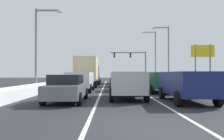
{
  "coord_description": "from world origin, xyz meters",
  "views": [
    {
      "loc": [
        -1.02,
        -6.64,
        1.58
      ],
      "look_at": [
        -0.57,
        34.26,
        2.16
      ],
      "focal_mm": 36.9,
      "sensor_mm": 36.0,
      "label": 1
    }
  ],
  "objects": [
    {
      "name": "street_lamp_right_mid",
      "position": [
        7.11,
        35.46,
        5.48
      ],
      "size": [
        2.66,
        0.36,
        9.29
      ],
      "color": "gray",
      "rests_on": "ground"
    },
    {
      "name": "suv_white_left_lane_second",
      "position": [
        -3.53,
        13.32,
        1.02
      ],
      "size": [
        2.16,
        4.9,
        1.67
      ],
      "color": "silver",
      "rests_on": "ground"
    },
    {
      "name": "snow_bank_left_shoulder",
      "position": [
        -7.0,
        20.86,
        0.33
      ],
      "size": [
        1.6,
        45.88,
        0.66
      ],
      "primitive_type": "cube",
      "color": "white",
      "rests_on": "ground"
    },
    {
      "name": "suv_tan_right_lane_fourth",
      "position": [
        3.29,
        26.25,
        1.02
      ],
      "size": [
        2.16,
        4.9,
        1.67
      ],
      "color": "#937F60",
      "rests_on": "ground"
    },
    {
      "name": "ground_plane",
      "position": [
        0.0,
        16.68,
        0.0
      ],
      "size": [
        120.0,
        120.0,
        0.0
      ],
      "primitive_type": "plane",
      "color": "#28282B"
    },
    {
      "name": "suv_maroon_center_lane_fourth",
      "position": [
        0.15,
        27.82,
        1.02
      ],
      "size": [
        2.16,
        4.9,
        1.67
      ],
      "color": "maroon",
      "rests_on": "ground"
    },
    {
      "name": "sedan_black_center_lane_second",
      "position": [
        0.13,
        14.13,
        0.76
      ],
      "size": [
        2.0,
        4.5,
        1.51
      ],
      "color": "black",
      "rests_on": "ground"
    },
    {
      "name": "sedan_gray_left_lane_nearest",
      "position": [
        -3.39,
        6.16,
        0.76
      ],
      "size": [
        2.0,
        4.5,
        1.51
      ],
      "color": "slate",
      "rests_on": "ground"
    },
    {
      "name": "sedan_red_center_lane_third",
      "position": [
        0.06,
        20.64,
        0.76
      ],
      "size": [
        2.0,
        4.5,
        1.51
      ],
      "color": "maroon",
      "rests_on": "ground"
    },
    {
      "name": "sedan_charcoal_right_lane_third",
      "position": [
        3.29,
        19.25,
        0.76
      ],
      "size": [
        2.0,
        4.5,
        1.51
      ],
      "color": "#38383D",
      "rests_on": "ground"
    },
    {
      "name": "traffic_light_gantry",
      "position": [
        4.27,
        41.7,
        4.5
      ],
      "size": [
        7.54,
        0.47,
        6.2
      ],
      "color": "slate",
      "rests_on": "ground"
    },
    {
      "name": "roadside_sign_right",
      "position": [
        11.59,
        24.26,
        4.02
      ],
      "size": [
        3.2,
        0.16,
        5.5
      ],
      "color": "#59595B",
      "rests_on": "ground"
    },
    {
      "name": "sedan_green_left_lane_fourth",
      "position": [
        -3.37,
        27.58,
        0.76
      ],
      "size": [
        2.0,
        4.5,
        1.51
      ],
      "color": "#1E5633",
      "rests_on": "ground"
    },
    {
      "name": "suv_navy_right_lane_nearest",
      "position": [
        3.21,
        5.96,
        1.02
      ],
      "size": [
        2.16,
        4.9,
        1.67
      ],
      "color": "navy",
      "rests_on": "ground"
    },
    {
      "name": "lane_stripe_between_right_lane_and_center_lane",
      "position": [
        1.7,
        20.86,
        0.0
      ],
      "size": [
        0.14,
        45.88,
        0.01
      ],
      "primitive_type": "cube",
      "color": "silver",
      "rests_on": "ground"
    },
    {
      "name": "street_lamp_left_mid",
      "position": [
        -7.5,
        14.86,
        4.6
      ],
      "size": [
        2.66,
        0.36,
        7.62
      ],
      "color": "gray",
      "rests_on": "ground"
    },
    {
      "name": "box_truck_left_lane_third",
      "position": [
        -3.59,
        20.31,
        1.9
      ],
      "size": [
        2.53,
        7.2,
        3.36
      ],
      "color": "navy",
      "rests_on": "ground"
    },
    {
      "name": "suv_silver_center_lane_nearest",
      "position": [
        0.06,
        7.64,
        1.02
      ],
      "size": [
        2.16,
        4.9,
        1.67
      ],
      "color": "#B7BABF",
      "rests_on": "ground"
    },
    {
      "name": "snow_bank_right_shoulder",
      "position": [
        7.0,
        20.86,
        0.33
      ],
      "size": [
        1.35,
        45.88,
        0.66
      ],
      "primitive_type": "cube",
      "color": "white",
      "rests_on": "ground"
    },
    {
      "name": "lane_stripe_between_center_lane_and_left_lane",
      "position": [
        -1.7,
        20.86,
        0.0
      ],
      "size": [
        0.14,
        45.88,
        0.01
      ],
      "primitive_type": "cube",
      "color": "silver",
      "rests_on": "ground"
    },
    {
      "name": "street_lamp_right_near",
      "position": [
        7.35,
        27.11,
        5.06
      ],
      "size": [
        2.66,
        0.36,
        8.49
      ],
      "color": "gray",
      "rests_on": "ground"
    },
    {
      "name": "suv_green_right_lane_second",
      "position": [
        3.15,
        12.3,
        1.02
      ],
      "size": [
        2.16,
        4.9,
        1.67
      ],
      "color": "#1E5633",
      "rests_on": "ground"
    }
  ]
}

